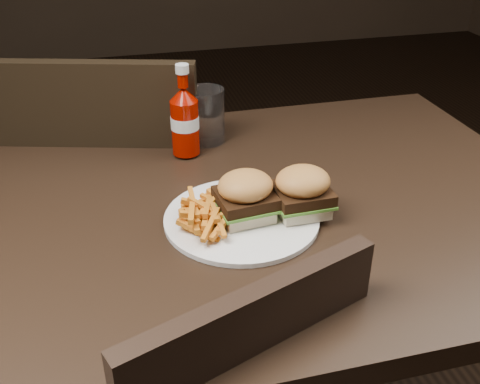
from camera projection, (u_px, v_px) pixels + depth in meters
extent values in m
cube|color=black|center=(226.00, 212.00, 0.99)|extent=(1.20, 0.80, 0.04)
cube|color=black|center=(129.00, 217.00, 1.52)|extent=(0.58, 0.58, 0.04)
cylinder|color=white|center=(242.00, 219.00, 0.92)|extent=(0.26, 0.26, 0.01)
cube|color=beige|center=(245.00, 211.00, 0.91)|extent=(0.09, 0.08, 0.02)
cube|color=#FAF0C5|center=(301.00, 206.00, 0.93)|extent=(0.08, 0.08, 0.02)
cylinder|color=#8C0B00|center=(185.00, 127.00, 1.11)|extent=(0.07, 0.07, 0.11)
cylinder|color=white|center=(206.00, 117.00, 1.17)|extent=(0.08, 0.08, 0.12)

